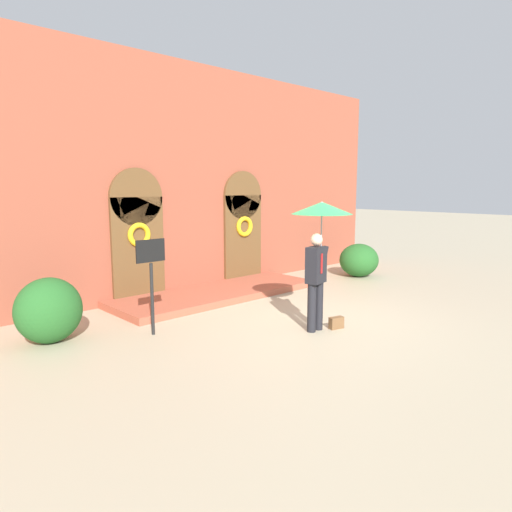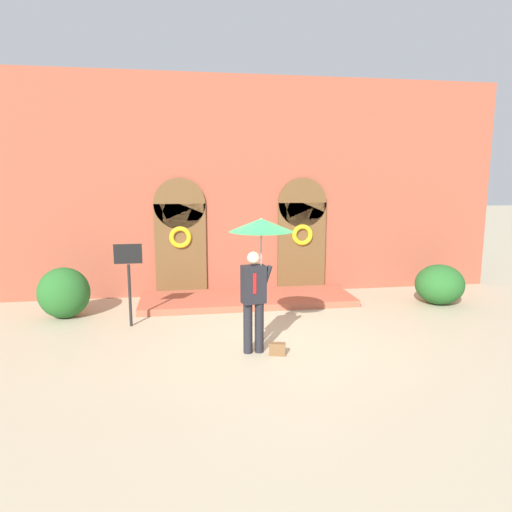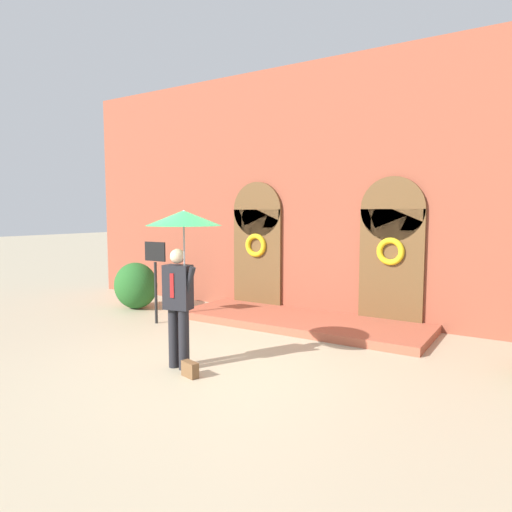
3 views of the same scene
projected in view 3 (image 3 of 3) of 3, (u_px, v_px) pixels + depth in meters
The scene contains 6 objects.
ground_plane at pixel (209, 367), 6.90m from camera, with size 80.00×80.00×0.00m, color tan.
building_facade at pixel (324, 197), 10.14m from camera, with size 14.00×2.30×5.60m.
person_with_umbrella at pixel (182, 241), 6.62m from camera, with size 1.10×1.10×2.36m.
handbag at pixel (190, 369), 6.47m from camera, with size 0.28×0.12×0.22m, color brown.
sign_post at pixel (155, 269), 9.52m from camera, with size 0.56×0.06×1.72m.
shrub_left at pixel (136, 286), 11.07m from camera, with size 1.11×0.95×1.12m, color #235B23.
Camera 3 is at (4.19, -5.29, 2.33)m, focal length 32.00 mm.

